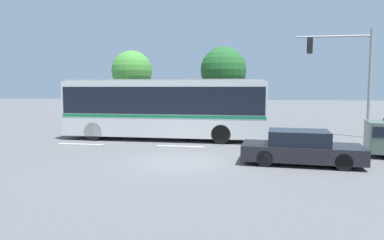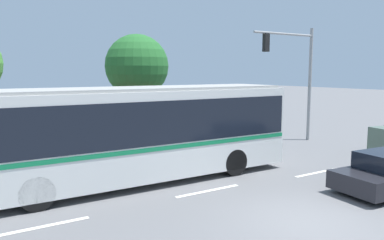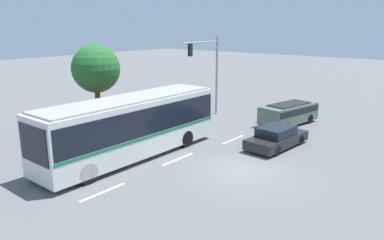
{
  "view_description": "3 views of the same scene",
  "coord_description": "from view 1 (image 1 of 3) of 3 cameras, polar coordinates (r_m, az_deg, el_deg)",
  "views": [
    {
      "loc": [
        2.49,
        -13.2,
        2.89
      ],
      "look_at": [
        -0.2,
        3.71,
        1.28
      ],
      "focal_mm": 32.57,
      "sensor_mm": 36.0,
      "label": 1
    },
    {
      "loc": [
        -7.55,
        -6.4,
        3.86
      ],
      "look_at": [
        0.38,
        6.21,
        1.96
      ],
      "focal_mm": 35.61,
      "sensor_mm": 36.0,
      "label": 2
    },
    {
      "loc": [
        -15.04,
        -9.12,
        7.08
      ],
      "look_at": [
        -0.08,
        3.02,
        2.14
      ],
      "focal_mm": 34.84,
      "sensor_mm": 36.0,
      "label": 3
    }
  ],
  "objects": [
    {
      "name": "lane_stripe_far",
      "position": [
        18.73,
        -17.78,
        -3.76
      ],
      "size": [
        2.4,
        0.16,
        0.01
      ],
      "primitive_type": "cube",
      "color": "silver",
      "rests_on": "ground"
    },
    {
      "name": "street_tree_centre",
      "position": [
        25.51,
        5.15,
        8.09
      ],
      "size": [
        3.32,
        3.32,
        5.81
      ],
      "color": "brown",
      "rests_on": "ground"
    },
    {
      "name": "city_bus",
      "position": [
        19.44,
        -4.4,
        2.38
      ],
      "size": [
        11.09,
        2.71,
        3.32
      ],
      "rotation": [
        0.0,
        0.0,
        3.13
      ],
      "color": "silver",
      "rests_on": "ground"
    },
    {
      "name": "flowering_hedge",
      "position": [
        24.44,
        1.0,
        0.37
      ],
      "size": [
        6.12,
        1.08,
        1.56
      ],
      "color": "#286028",
      "rests_on": "ground"
    },
    {
      "name": "sedan_foreground",
      "position": [
        13.82,
        17.33,
        -4.42
      ],
      "size": [
        4.52,
        2.16,
        1.28
      ],
      "rotation": [
        0.0,
        0.0,
        -0.08
      ],
      "color": "black",
      "rests_on": "ground"
    },
    {
      "name": "lane_stripe_near",
      "position": [
        17.2,
        -1.91,
        -4.3
      ],
      "size": [
        2.4,
        0.16,
        0.01
      ],
      "primitive_type": "cube",
      "color": "silver",
      "rests_on": "ground"
    },
    {
      "name": "ground_plane",
      "position": [
        13.74,
        -1.61,
        -6.79
      ],
      "size": [
        140.0,
        140.0,
        0.0
      ],
      "primitive_type": "plane",
      "color": "#5B5B5E"
    },
    {
      "name": "lane_stripe_mid",
      "position": [
        16.61,
        14.63,
        -4.82
      ],
      "size": [
        2.4,
        0.16,
        0.01
      ],
      "primitive_type": "cube",
      "color": "silver",
      "rests_on": "ground"
    },
    {
      "name": "traffic_light_pole",
      "position": [
        22.18,
        24.64,
        7.82
      ],
      "size": [
        4.26,
        0.24,
        6.22
      ],
      "rotation": [
        0.0,
        0.0,
        3.14
      ],
      "color": "gray",
      "rests_on": "ground"
    },
    {
      "name": "street_tree_left",
      "position": [
        29.48,
        -9.82,
        7.87
      ],
      "size": [
        3.34,
        3.34,
        5.92
      ],
      "color": "brown",
      "rests_on": "ground"
    }
  ]
}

